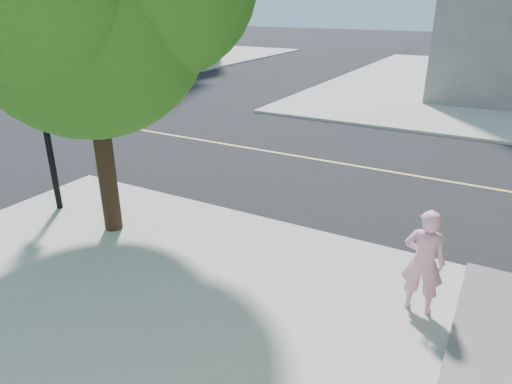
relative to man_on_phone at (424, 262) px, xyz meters
The scene contains 5 objects.
ground 8.10m from the man_on_phone, 167.93° to the left, with size 140.00×140.00×0.00m, color black.
road_ew 10.05m from the man_on_phone, 141.83° to the left, with size 140.00×9.00×0.01m, color black.
sidewalk_nw 38.61m from the man_on_phone, 143.09° to the left, with size 26.00×25.00×0.12m, color #A4A597.
man_on_phone is the anchor object (origin of this frame).
car_a 23.34m from the man_on_phone, 154.27° to the left, with size 2.45×5.31×1.48m, color white.
Camera 1 is at (8.54, -7.92, 4.46)m, focal length 32.29 mm.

